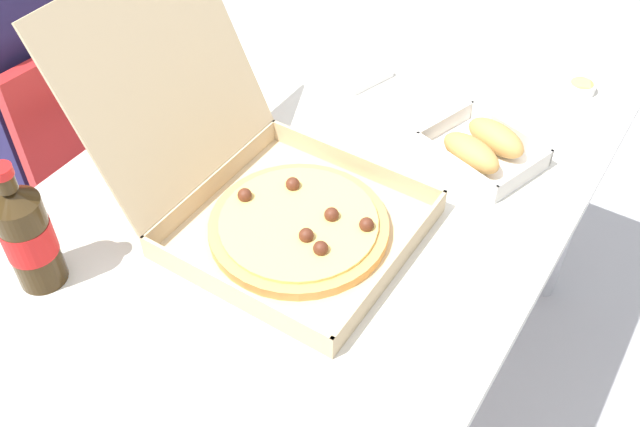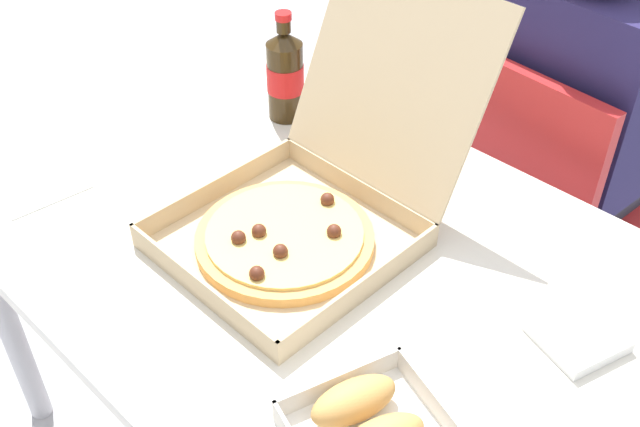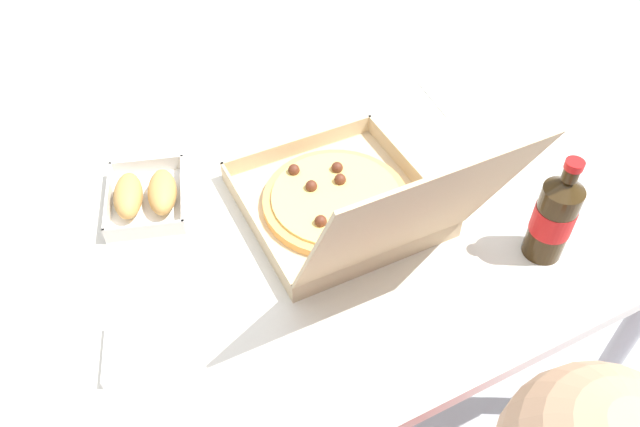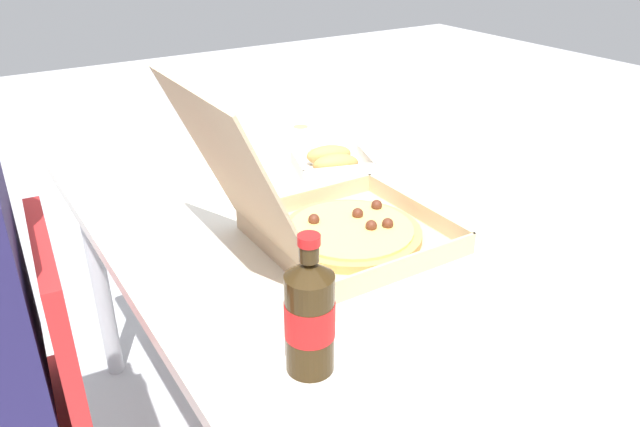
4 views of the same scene
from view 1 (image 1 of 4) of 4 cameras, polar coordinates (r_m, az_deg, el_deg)
name	(u,v)px [view 1 (image 1 of 4)]	position (r m, az deg, el deg)	size (l,w,h in m)	color
ground_plane	(311,408)	(1.79, -0.69, -15.14)	(10.00, 10.00, 0.00)	#B2B2B7
dining_table	(308,224)	(1.29, -0.92, -0.83)	(1.44, 0.82, 0.70)	silver
chair	(79,157)	(1.75, -18.49, 4.26)	(0.43, 0.43, 0.83)	red
diner_person	(39,72)	(1.68, -21.33, 10.39)	(0.37, 0.43, 1.15)	#333847
pizza_box_open	(274,199)	(1.15, -3.69, 1.16)	(0.35, 0.50, 0.37)	tan
bread_side_box	(483,147)	(1.32, 12.77, 5.11)	(0.20, 0.23, 0.06)	white
cola_bottle	(27,235)	(1.12, -22.13, -1.60)	(0.07, 0.07, 0.22)	#33230F
napkin_pile	(356,71)	(1.52, 2.86, 11.21)	(0.11, 0.11, 0.02)	white
dipping_sauce_cup	(581,87)	(1.56, 19.96, 9.40)	(0.06, 0.06, 0.02)	white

